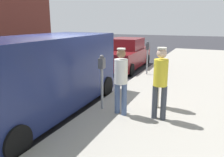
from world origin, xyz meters
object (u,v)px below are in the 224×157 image
at_px(pedestrian_in_white, 121,77).
at_px(pedestrian_in_yellow, 160,79).
at_px(parked_van, 43,73).
at_px(parked_sedan_ahead, 125,55).
at_px(pedestrian_in_orange, 161,75).
at_px(parking_meter_near, 102,73).
at_px(parking_meter_far, 147,52).

bearing_deg(pedestrian_in_white, pedestrian_in_yellow, 5.62).
height_order(parked_van, parked_sedan_ahead, parked_van).
height_order(pedestrian_in_yellow, parked_van, parked_van).
height_order(pedestrian_in_white, parked_sedan_ahead, pedestrian_in_white).
bearing_deg(pedestrian_in_orange, parked_sedan_ahead, 119.43).
bearing_deg(parking_meter_near, pedestrian_in_white, -13.56).
xyz_separation_m(parking_meter_near, parked_van, (-1.50, -0.59, -0.03)).
bearing_deg(parking_meter_far, parking_meter_near, -90.00).
relative_size(parking_meter_far, pedestrian_in_orange, 0.92).
height_order(pedestrian_in_orange, pedestrian_in_yellow, pedestrian_in_yellow).
distance_m(parking_meter_far, pedestrian_in_white, 4.92).
height_order(parking_meter_far, pedestrian_in_yellow, pedestrian_in_yellow).
relative_size(parking_meter_far, pedestrian_in_yellow, 0.85).
relative_size(pedestrian_in_yellow, parked_sedan_ahead, 0.40).
bearing_deg(parking_meter_far, pedestrian_in_white, -82.83).
height_order(pedestrian_in_yellow, parked_sedan_ahead, pedestrian_in_yellow).
bearing_deg(pedestrian_in_white, parking_meter_far, 97.17).
relative_size(parking_meter_far, pedestrian_in_white, 0.87).
relative_size(parking_meter_near, pedestrian_in_orange, 0.92).
bearing_deg(parking_meter_near, parked_van, -158.67).
relative_size(parked_van, parked_sedan_ahead, 1.17).
distance_m(parking_meter_near, pedestrian_in_white, 0.63).
bearing_deg(pedestrian_in_white, parked_van, -168.31).
xyz_separation_m(parked_van, parked_sedan_ahead, (-0.20, 6.95, -0.41)).
distance_m(parking_meter_far, pedestrian_in_orange, 4.22).
height_order(pedestrian_in_white, parked_van, parked_van).
bearing_deg(pedestrian_in_white, parking_meter_near, 166.44).
distance_m(parking_meter_near, parked_van, 1.61).
height_order(parking_meter_far, parked_sedan_ahead, parking_meter_far).
distance_m(pedestrian_in_yellow, parked_van, 3.15).
bearing_deg(parking_meter_near, pedestrian_in_yellow, -1.83).
bearing_deg(pedestrian_in_yellow, parking_meter_far, 108.49).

